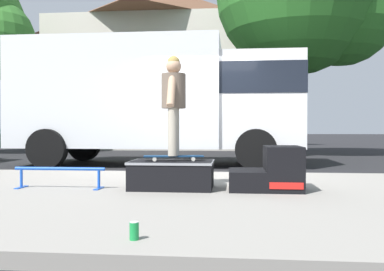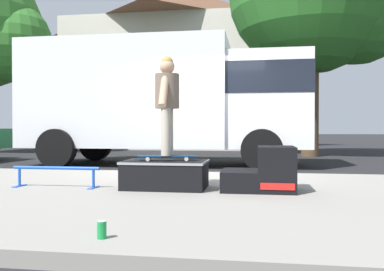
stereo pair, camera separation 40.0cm
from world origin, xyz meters
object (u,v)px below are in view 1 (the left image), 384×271
at_px(kicker_ramp, 272,172).
at_px(skater_kid, 174,97).
at_px(skateboard, 174,156).
at_px(box_truck, 159,97).
at_px(skate_box, 172,174).
at_px(grind_rail, 60,173).
at_px(soda_can, 134,231).

xyz_separation_m(kicker_ramp, skater_kid, (-1.26, 0.03, 0.96)).
height_order(skateboard, box_truck, box_truck).
relative_size(skate_box, box_truck, 0.16).
distance_m(grind_rail, skater_kid, 1.79).
distance_m(skate_box, skater_kid, 1.00).
relative_size(skate_box, skater_kid, 0.82).
relative_size(grind_rail, skateboard, 1.51).
height_order(grind_rail, soda_can, grind_rail).
height_order(grind_rail, box_truck, box_truck).
bearing_deg(grind_rail, box_truck, 85.12).
distance_m(skate_box, box_truck, 5.15).
bearing_deg(skater_kid, box_truck, 102.32).
bearing_deg(skateboard, box_truck, 102.32).
distance_m(skateboard, soda_can, 2.56).
xyz_separation_m(skate_box, kicker_ramp, (1.28, -0.00, 0.04)).
bearing_deg(skater_kid, kicker_ramp, -1.55).
distance_m(skate_box, soda_can, 2.51).
xyz_separation_m(skate_box, box_truck, (-1.04, 4.85, 1.39)).
height_order(skate_box, skater_kid, skater_kid).
xyz_separation_m(skate_box, skater_kid, (0.02, 0.03, 1.00)).
bearing_deg(soda_can, kicker_ramp, 64.73).
height_order(skate_box, grind_rail, skate_box).
bearing_deg(kicker_ramp, box_truck, 115.51).
height_order(skate_box, skateboard, skateboard).
bearing_deg(skate_box, grind_rail, -174.79).
xyz_separation_m(kicker_ramp, grind_rail, (-2.74, -0.13, -0.03)).
xyz_separation_m(skateboard, box_truck, (-1.05, 4.82, 1.17)).
bearing_deg(soda_can, box_truck, 98.78).
relative_size(skater_kid, box_truck, 0.19).
xyz_separation_m(skateboard, soda_can, (0.08, -2.53, -0.35)).
bearing_deg(skate_box, skateboard, 65.53).
bearing_deg(grind_rail, skateboard, 6.46).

